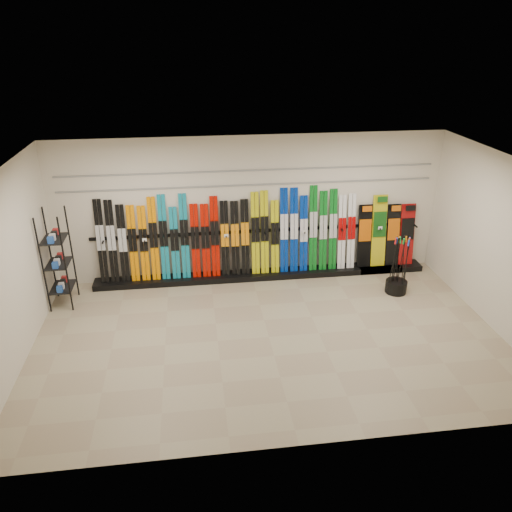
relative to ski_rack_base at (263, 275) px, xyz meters
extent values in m
plane|color=gray|center=(-0.22, -2.28, -0.06)|extent=(8.00, 8.00, 0.00)
plane|color=beige|center=(-0.22, 0.22, 1.44)|extent=(8.00, 0.00, 8.00)
plane|color=beige|center=(-4.22, -2.28, 1.44)|extent=(0.00, 5.00, 5.00)
plane|color=beige|center=(3.78, -2.28, 1.44)|extent=(0.00, 5.00, 5.00)
plane|color=silver|center=(-0.22, -2.28, 2.94)|extent=(8.00, 8.00, 0.00)
cube|color=black|center=(0.00, 0.00, 0.00)|extent=(8.00, 0.40, 0.12)
cube|color=black|center=(-3.28, 0.08, 0.92)|extent=(0.17, 0.27, 1.72)
cube|color=black|center=(-3.07, 0.07, 0.91)|extent=(0.17, 0.26, 1.70)
cube|color=black|center=(-2.85, 0.07, 0.86)|extent=(0.17, 0.25, 1.60)
cube|color=orange|center=(-2.65, 0.07, 0.85)|extent=(0.17, 0.25, 1.57)
cube|color=orange|center=(-2.44, 0.06, 0.84)|extent=(0.17, 0.24, 1.55)
cube|color=orange|center=(-2.23, 0.08, 0.92)|extent=(0.17, 0.27, 1.72)
cube|color=#107C93|center=(-2.03, 0.08, 0.94)|extent=(0.17, 0.27, 1.76)
cube|color=#107C93|center=(-1.82, 0.06, 0.81)|extent=(0.17, 0.24, 1.50)
cube|color=#107C93|center=(-1.61, 0.08, 0.94)|extent=(0.17, 0.27, 1.76)
cube|color=#BA0C00|center=(-1.40, 0.06, 0.83)|extent=(0.17, 0.24, 1.55)
cube|color=#BA0C00|center=(-1.19, 0.06, 0.83)|extent=(0.17, 0.24, 1.54)
cube|color=#BA0C00|center=(-0.99, 0.07, 0.90)|extent=(0.17, 0.26, 1.68)
cube|color=black|center=(-0.78, 0.07, 0.85)|extent=(0.17, 0.25, 1.58)
cube|color=black|center=(-0.57, 0.06, 0.84)|extent=(0.17, 0.24, 1.57)
cube|color=black|center=(-0.36, 0.07, 0.86)|extent=(0.17, 0.25, 1.60)
cube|color=#CBC80F|center=(-0.15, 0.08, 0.93)|extent=(0.17, 0.27, 1.74)
cube|color=#CBC80F|center=(0.05, 0.08, 0.94)|extent=(0.17, 0.27, 1.76)
cube|color=#CBC80F|center=(0.27, 0.06, 0.83)|extent=(0.17, 0.24, 1.55)
cube|color=#042C9D|center=(0.46, 0.08, 0.96)|extent=(0.17, 0.28, 1.80)
cube|color=#042C9D|center=(0.67, 0.08, 0.95)|extent=(0.17, 0.28, 1.79)
cube|color=#042C9D|center=(0.88, 0.07, 0.87)|extent=(0.17, 0.25, 1.62)
cube|color=#0C6A1B|center=(1.09, 0.08, 0.97)|extent=(0.17, 0.28, 1.82)
cube|color=#0C6A1B|center=(1.30, 0.07, 0.91)|extent=(0.17, 0.26, 1.70)
cube|color=#0C6A1B|center=(1.52, 0.08, 0.93)|extent=(0.17, 0.27, 1.73)
cube|color=white|center=(1.71, 0.07, 0.86)|extent=(0.17, 0.25, 1.60)
cube|color=white|center=(1.92, 0.07, 0.87)|extent=(0.17, 0.25, 1.62)
cube|color=black|center=(2.23, 0.07, 0.74)|extent=(0.30, 0.21, 1.37)
cube|color=gold|center=(2.54, 0.08, 0.84)|extent=(0.32, 0.24, 1.56)
cube|color=black|center=(2.87, 0.06, 0.74)|extent=(0.29, 0.21, 1.35)
cube|color=#990C0C|center=(3.19, 0.06, 0.73)|extent=(0.32, 0.21, 1.35)
cube|color=black|center=(-3.97, -0.58, 0.88)|extent=(0.40, 0.60, 1.88)
cylinder|color=black|center=(2.58, -1.02, 0.07)|extent=(0.43, 0.43, 0.25)
cylinder|color=black|center=(2.52, -1.00, 0.55)|extent=(0.07, 0.07, 1.18)
cylinder|color=black|center=(2.68, -1.11, 0.55)|extent=(0.10, 0.13, 1.18)
cylinder|color=black|center=(2.47, -1.03, 0.55)|extent=(0.06, 0.08, 1.18)
cylinder|color=black|center=(2.59, -1.07, 0.55)|extent=(0.03, 0.16, 1.17)
cylinder|color=black|center=(2.71, -1.06, 0.55)|extent=(0.10, 0.14, 1.17)
cylinder|color=black|center=(2.68, -0.98, 0.55)|extent=(0.06, 0.12, 1.18)
cylinder|color=black|center=(2.73, -1.03, 0.55)|extent=(0.02, 0.08, 1.18)
cylinder|color=black|center=(2.54, -1.03, 0.55)|extent=(0.15, 0.10, 1.17)
cylinder|color=black|center=(2.43, -1.05, 0.55)|extent=(0.15, 0.07, 1.17)
cylinder|color=black|center=(2.52, -1.01, 0.55)|extent=(0.02, 0.06, 1.18)
cylinder|color=black|center=(2.65, -1.16, 0.55)|extent=(0.09, 0.07, 1.18)
cylinder|color=black|center=(2.56, -0.98, 0.55)|extent=(0.14, 0.05, 1.18)
cube|color=gray|center=(-0.22, 0.20, 1.94)|extent=(7.60, 0.02, 0.03)
cube|color=gray|center=(-0.22, 0.20, 2.24)|extent=(7.60, 0.02, 0.03)
camera|label=1|loc=(-1.42, -9.47, 4.82)|focal=35.00mm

